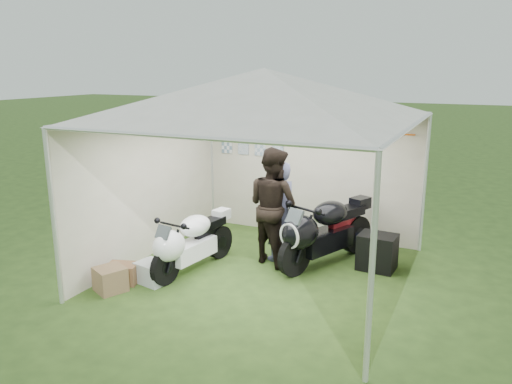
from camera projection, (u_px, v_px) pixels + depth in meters
ground at (263, 273)px, 7.49m from camera, size 80.00×80.00×0.00m
canopy_tent at (265, 99)px, 6.90m from camera, size 5.66×5.66×3.00m
motorcycle_white at (189, 241)px, 7.42m from camera, size 0.56×1.78×0.88m
motorcycle_black at (323, 230)px, 7.67m from camera, size 1.07×1.98×1.03m
paddock_stand at (359, 242)px, 8.40m from camera, size 0.46×0.38×0.30m
person_dark_jacket at (273, 206)px, 7.74m from camera, size 1.10×1.00×1.84m
person_blue_jacket at (280, 211)px, 7.87m from camera, size 0.65×0.70×1.60m
equipment_box at (377, 252)px, 7.59m from camera, size 0.58×0.48×0.55m
crate_0 at (153, 272)px, 7.14m from camera, size 0.51×0.43×0.30m
crate_1 at (110, 279)px, 6.87m from camera, size 0.50×0.50×0.34m
crate_2 at (121, 273)px, 7.20m from camera, size 0.39×0.34×0.25m
crate_3 at (123, 273)px, 7.13m from camera, size 0.50×0.42×0.28m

